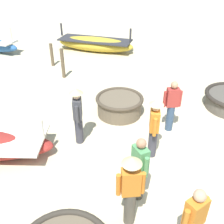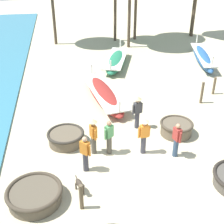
{
  "view_description": "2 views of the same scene",
  "coord_description": "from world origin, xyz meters",
  "px_view_note": "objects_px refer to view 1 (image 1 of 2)",
  "views": [
    {
      "loc": [
        -5.32,
        1.5,
        4.58
      ],
      "look_at": [
        0.13,
        2.57,
        1.14
      ],
      "focal_mm": 42.0,
      "sensor_mm": 36.0,
      "label": 1
    },
    {
      "loc": [
        -2.95,
        -8.93,
        8.06
      ],
      "look_at": [
        -1.04,
        3.16,
        1.16
      ],
      "focal_mm": 50.0,
      "sensor_mm": 36.0,
      "label": 2
    }
  ],
  "objects_px": {
    "fisherman_crouching": "(193,222)",
    "fisherman_with_hat": "(131,187)",
    "fisherman_by_coracle": "(140,168)",
    "fisherman_standing_right": "(154,125)",
    "fisherman_standing_left": "(172,105)",
    "mooring_post_inland": "(52,55)",
    "mooring_post_mid_beach": "(63,63)",
    "fisherman_hauling": "(78,113)",
    "coracle_upturned": "(119,105)",
    "long_boat_blue_hull": "(95,44)"
  },
  "relations": [
    {
      "from": "fisherman_hauling",
      "to": "mooring_post_mid_beach",
      "type": "relative_size",
      "value": 1.34
    },
    {
      "from": "fisherman_with_hat",
      "to": "mooring_post_mid_beach",
      "type": "distance_m",
      "value": 7.32
    },
    {
      "from": "fisherman_crouching",
      "to": "fisherman_with_hat",
      "type": "relative_size",
      "value": 0.94
    },
    {
      "from": "mooring_post_inland",
      "to": "fisherman_by_coracle",
      "type": "bearing_deg",
      "value": -145.55
    },
    {
      "from": "coracle_upturned",
      "to": "mooring_post_inland",
      "type": "xyz_separation_m",
      "value": [
        3.57,
        3.75,
        0.19
      ]
    },
    {
      "from": "fisherman_hauling",
      "to": "fisherman_crouching",
      "type": "height_order",
      "value": "fisherman_hauling"
    },
    {
      "from": "mooring_post_mid_beach",
      "to": "mooring_post_inland",
      "type": "xyz_separation_m",
      "value": [
        1.17,
        0.96,
        -0.1
      ]
    },
    {
      "from": "long_boat_blue_hull",
      "to": "fisherman_by_coracle",
      "type": "distance_m",
      "value": 9.88
    },
    {
      "from": "fisherman_standing_right",
      "to": "mooring_post_mid_beach",
      "type": "height_order",
      "value": "fisherman_standing_right"
    },
    {
      "from": "fisherman_standing_left",
      "to": "fisherman_with_hat",
      "type": "relative_size",
      "value": 0.94
    },
    {
      "from": "fisherman_by_coracle",
      "to": "fisherman_crouching",
      "type": "xyz_separation_m",
      "value": [
        -1.07,
        -0.98,
        0.0
      ]
    },
    {
      "from": "long_boat_blue_hull",
      "to": "fisherman_crouching",
      "type": "height_order",
      "value": "fisherman_crouching"
    },
    {
      "from": "fisherman_hauling",
      "to": "fisherman_standing_right",
      "type": "xyz_separation_m",
      "value": [
        -0.19,
        -2.0,
        0.0
      ]
    },
    {
      "from": "fisherman_hauling",
      "to": "mooring_post_inland",
      "type": "distance_m",
      "value": 6.02
    },
    {
      "from": "coracle_upturned",
      "to": "fisherman_standing_right",
      "type": "height_order",
      "value": "fisherman_standing_right"
    },
    {
      "from": "fisherman_standing_right",
      "to": "mooring_post_mid_beach",
      "type": "xyz_separation_m",
      "value": [
        4.27,
        3.95,
        -0.34
      ]
    },
    {
      "from": "fisherman_standing_left",
      "to": "mooring_post_mid_beach",
      "type": "xyz_separation_m",
      "value": [
        3.0,
        4.38,
        -0.21
      ]
    },
    {
      "from": "coracle_upturned",
      "to": "fisherman_hauling",
      "type": "relative_size",
      "value": 0.92
    },
    {
      "from": "fisherman_crouching",
      "to": "fisherman_standing_left",
      "type": "bearing_deg",
      "value": 5.22
    },
    {
      "from": "long_boat_blue_hull",
      "to": "fisherman_standing_left",
      "type": "relative_size",
      "value": 2.69
    },
    {
      "from": "fisherman_by_coracle",
      "to": "mooring_post_mid_beach",
      "type": "relative_size",
      "value": 1.26
    },
    {
      "from": "fisherman_by_coracle",
      "to": "fisherman_standing_right",
      "type": "relative_size",
      "value": 0.94
    },
    {
      "from": "fisherman_by_coracle",
      "to": "fisherman_hauling",
      "type": "xyz_separation_m",
      "value": [
        1.61,
        1.8,
        0.12
      ]
    },
    {
      "from": "coracle_upturned",
      "to": "fisherman_standing_left",
      "type": "distance_m",
      "value": 1.77
    },
    {
      "from": "fisherman_by_coracle",
      "to": "fisherman_standing_right",
      "type": "bearing_deg",
      "value": -8.16
    },
    {
      "from": "long_boat_blue_hull",
      "to": "fisherman_standing_right",
      "type": "distance_m",
      "value": 8.64
    },
    {
      "from": "fisherman_standing_left",
      "to": "fisherman_by_coracle",
      "type": "bearing_deg",
      "value": 166.76
    },
    {
      "from": "fisherman_standing_left",
      "to": "fisherman_crouching",
      "type": "relative_size",
      "value": 1.0
    },
    {
      "from": "fisherman_standing_right",
      "to": "fisherman_with_hat",
      "type": "height_order",
      "value": "same"
    },
    {
      "from": "fisherman_standing_left",
      "to": "fisherman_crouching",
      "type": "xyz_separation_m",
      "value": [
        -3.77,
        -0.34,
        0.0
      ]
    },
    {
      "from": "fisherman_standing_right",
      "to": "mooring_post_inland",
      "type": "height_order",
      "value": "fisherman_standing_right"
    },
    {
      "from": "fisherman_crouching",
      "to": "coracle_upturned",
      "type": "bearing_deg",
      "value": 23.99
    },
    {
      "from": "fisherman_standing_left",
      "to": "mooring_post_inland",
      "type": "relative_size",
      "value": 1.51
    },
    {
      "from": "fisherman_standing_right",
      "to": "fisherman_standing_left",
      "type": "height_order",
      "value": "fisherman_standing_right"
    },
    {
      "from": "fisherman_standing_right",
      "to": "mooring_post_inland",
      "type": "xyz_separation_m",
      "value": [
        5.44,
        4.91,
        -0.44
      ]
    },
    {
      "from": "long_boat_blue_hull",
      "to": "mooring_post_mid_beach",
      "type": "relative_size",
      "value": 3.4
    },
    {
      "from": "coracle_upturned",
      "to": "mooring_post_inland",
      "type": "distance_m",
      "value": 5.18
    },
    {
      "from": "fisherman_by_coracle",
      "to": "fisherman_standing_left",
      "type": "height_order",
      "value": "same"
    },
    {
      "from": "fisherman_by_coracle",
      "to": "long_boat_blue_hull",
      "type": "bearing_deg",
      "value": 19.49
    },
    {
      "from": "coracle_upturned",
      "to": "fisherman_crouching",
      "type": "xyz_separation_m",
      "value": [
        -4.36,
        -1.94,
        0.5
      ]
    },
    {
      "from": "long_boat_blue_hull",
      "to": "mooring_post_mid_beach",
      "type": "height_order",
      "value": "long_boat_blue_hull"
    },
    {
      "from": "fisherman_crouching",
      "to": "mooring_post_inland",
      "type": "bearing_deg",
      "value": 35.63
    },
    {
      "from": "mooring_post_inland",
      "to": "fisherman_standing_left",
      "type": "bearing_deg",
      "value": -127.95
    },
    {
      "from": "fisherman_crouching",
      "to": "fisherman_with_hat",
      "type": "height_order",
      "value": "fisherman_with_hat"
    },
    {
      "from": "fisherman_standing_right",
      "to": "fisherman_crouching",
      "type": "bearing_deg",
      "value": -162.78
    },
    {
      "from": "fisherman_with_hat",
      "to": "mooring_post_inland",
      "type": "xyz_separation_m",
      "value": [
        7.5,
        4.61,
        -0.44
      ]
    },
    {
      "from": "mooring_post_mid_beach",
      "to": "mooring_post_inland",
      "type": "bearing_deg",
      "value": 39.44
    },
    {
      "from": "fisherman_by_coracle",
      "to": "mooring_post_inland",
      "type": "relative_size",
      "value": 1.51
    },
    {
      "from": "fisherman_hauling",
      "to": "fisherman_by_coracle",
      "type": "bearing_deg",
      "value": -131.85
    },
    {
      "from": "coracle_upturned",
      "to": "fisherman_standing_right",
      "type": "xyz_separation_m",
      "value": [
        -1.86,
        -1.17,
        0.62
      ]
    }
  ]
}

